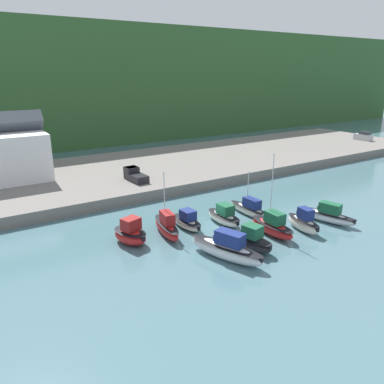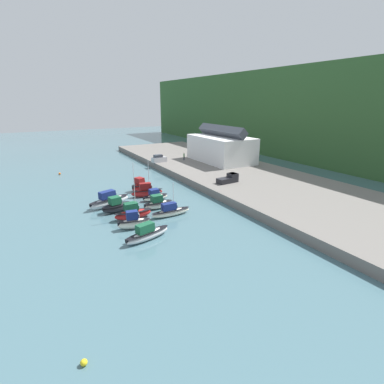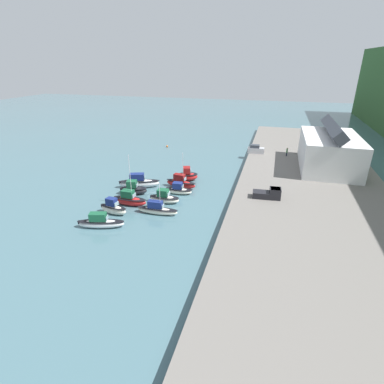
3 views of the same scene
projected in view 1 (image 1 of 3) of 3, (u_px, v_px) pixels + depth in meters
The scene contains 15 objects.
ground_plane at pixel (216, 224), 45.02m from camera, with size 320.00×320.00×0.00m, color #476B75.
hillside_backdrop at pixel (46, 83), 108.72m from camera, with size 240.00×63.56×28.50m.
quay_promenade at pixel (130, 172), 65.34m from camera, with size 132.37×27.79×1.58m.
moored_boat_0 at pixel (130, 234), 39.74m from camera, with size 3.64×4.80×2.95m.
moored_boat_1 at pixel (167, 226), 41.77m from camera, with size 2.53×6.60×7.31m.
moored_boat_2 at pixel (187, 221), 43.83m from camera, with size 2.12×5.20×2.28m.
moored_boat_3 at pixel (224, 216), 45.03m from camera, with size 2.14×5.52×2.52m.
moored_boat_4 at pixel (250, 209), 47.65m from camera, with size 1.78×7.10×5.69m.
moored_boat_5 at pixel (227, 249), 36.38m from camera, with size 4.52×8.41×2.99m.
moored_boat_6 at pixel (250, 240), 38.40m from camera, with size 3.16×5.56×2.77m.
moored_boat_7 at pixel (272, 226), 41.87m from camera, with size 2.01×6.22×9.27m.
moored_boat_8 at pixel (304, 222), 42.91m from camera, with size 2.24×5.12×2.83m.
moored_boat_9 at pixel (327, 215), 45.58m from camera, with size 3.54×7.41×2.47m.
parked_car_1 at pixel (363, 136), 90.72m from camera, with size 1.90×4.24×2.16m.
pickup_truck_0 at pixel (135, 175), 57.35m from camera, with size 2.27×4.85×1.90m.
Camera 1 is at (-24.72, -33.61, 17.60)m, focal length 35.00 mm.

